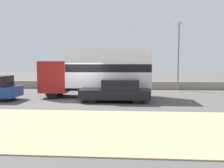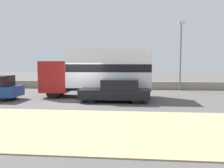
{
  "view_description": "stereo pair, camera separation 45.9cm",
  "coord_description": "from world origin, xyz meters",
  "views": [
    {
      "loc": [
        3.11,
        -15.8,
        2.65
      ],
      "look_at": [
        1.89,
        1.18,
        1.07
      ],
      "focal_mm": 40.0,
      "sensor_mm": 36.0,
      "label": 1
    },
    {
      "loc": [
        3.57,
        -15.76,
        2.65
      ],
      "look_at": [
        1.89,
        1.18,
        1.07
      ],
      "focal_mm": 40.0,
      "sensor_mm": 36.0,
      "label": 2
    }
  ],
  "objects": [
    {
      "name": "ground_plane",
      "position": [
        0.0,
        0.0,
        0.0
      ],
      "size": [
        80.0,
        80.0,
        0.0
      ],
      "primitive_type": "plane",
      "color": "#514F4C"
    },
    {
      "name": "car_hatchback",
      "position": [
        2.27,
        0.17,
        0.72
      ],
      "size": [
        4.49,
        1.74,
        1.48
      ],
      "rotation": [
        0.0,
        0.0,
        3.14
      ],
      "color": "black",
      "rests_on": "ground_plane"
    },
    {
      "name": "stone_wall_backdrop",
      "position": [
        0.0,
        7.68,
        0.36
      ],
      "size": [
        60.0,
        0.35,
        0.73
      ],
      "color": "gray",
      "rests_on": "ground_plane"
    },
    {
      "name": "street_lamp",
      "position": [
        7.46,
        7.12,
        3.59
      ],
      "size": [
        0.56,
        0.28,
        6.1
      ],
      "color": "slate",
      "rests_on": "ground_plane"
    },
    {
      "name": "box_truck",
      "position": [
        0.93,
        2.19,
        1.94
      ],
      "size": [
        7.88,
        2.57,
        3.48
      ],
      "rotation": [
        0.0,
        0.0,
        3.14
      ],
      "color": "maroon",
      "rests_on": "ground_plane"
    },
    {
      "name": "dirt_shoulder_foreground",
      "position": [
        0.0,
        -6.12,
        0.02
      ],
      "size": [
        60.0,
        6.28,
        0.04
      ],
      "color": "tan",
      "rests_on": "ground_plane"
    }
  ]
}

